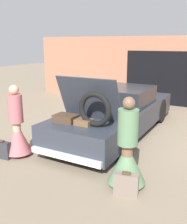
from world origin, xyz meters
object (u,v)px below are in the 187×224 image
object	(u,v)px
car	(118,113)
suitcase_beside_left_person	(2,150)
person_right	(127,156)
suitcase_beside_right_person	(126,184)
person_left	(17,131)

from	to	relation	value
car	suitcase_beside_left_person	size ratio (longest dim) A/B	11.58
person_right	suitcase_beside_right_person	bearing A→B (deg)	-165.67
person_left	person_right	size ratio (longest dim) A/B	1.00
person_left	person_right	world-z (taller)	person_right
car	person_left	world-z (taller)	car
car	suitcase_beside_left_person	world-z (taller)	car
person_left	suitcase_beside_left_person	bearing A→B (deg)	-51.51
person_left	person_right	distance (m)	2.68
car	suitcase_beside_left_person	distance (m)	3.30
person_right	suitcase_beside_right_person	world-z (taller)	person_right
car	person_right	distance (m)	2.95
person_right	suitcase_beside_right_person	xyz separation A→B (m)	(0.11, -0.30, -0.38)
car	suitcase_beside_left_person	bearing A→B (deg)	-118.41
car	person_right	world-z (taller)	car
person_right	suitcase_beside_left_person	xyz separation A→B (m)	(-2.90, -0.25, -0.38)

